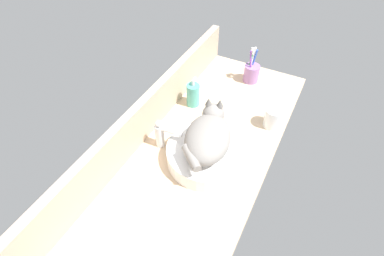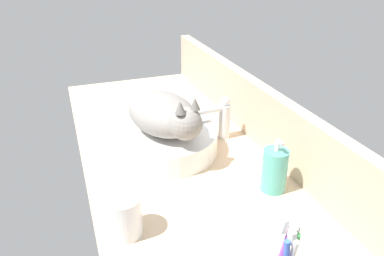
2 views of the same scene
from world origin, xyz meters
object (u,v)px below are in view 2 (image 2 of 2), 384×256
at_px(sink_basin, 163,141).
at_px(water_glass, 124,218).
at_px(cat, 165,114).
at_px(faucet, 221,117).
at_px(soap_dispenser, 274,170).

distance_m(sink_basin, water_glass, 0.35).
height_order(sink_basin, cat, cat).
distance_m(faucet, soap_dispenser, 0.29).
bearing_deg(cat, water_glass, -31.06).
bearing_deg(faucet, water_glass, -48.30).
relative_size(cat, water_glass, 3.52).
xyz_separation_m(sink_basin, faucet, (-0.02, 0.19, 0.04)).
xyz_separation_m(sink_basin, soap_dispenser, (0.28, 0.20, 0.02)).
xyz_separation_m(cat, faucet, (-0.03, 0.19, -0.05)).
relative_size(cat, soap_dispenser, 2.23).
distance_m(sink_basin, soap_dispenser, 0.34).
bearing_deg(soap_dispenser, cat, -143.02).
relative_size(faucet, soap_dispenser, 0.95).
relative_size(soap_dispenser, water_glass, 1.58).
bearing_deg(water_glass, cat, 148.94).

